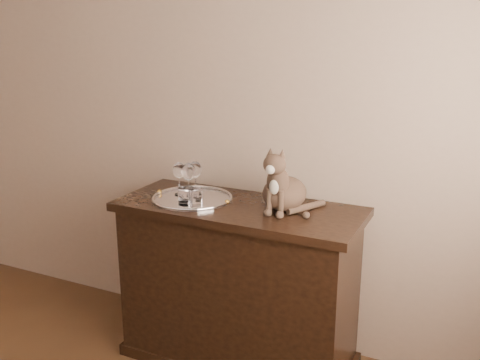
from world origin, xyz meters
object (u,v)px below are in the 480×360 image
object	(u,v)px
wine_glass_b	(195,178)
tumbler_b	(186,196)
wine_glass_d	(189,181)
tumbler_a	(195,197)
cat	(285,177)
wine_glass_a	(179,179)
tray	(192,199)
sideboard	(239,285)

from	to	relation	value
wine_glass_b	tumbler_b	world-z (taller)	wine_glass_b
wine_glass_b	wine_glass_d	size ratio (longest dim) A/B	0.95
tumbler_a	cat	size ratio (longest dim) A/B	0.25
wine_glass_d	wine_glass_a	bearing A→B (deg)	151.29
wine_glass_a	tumbler_b	bearing A→B (deg)	-47.95
wine_glass_d	tumbler_b	distance (m)	0.10
tumbler_a	cat	xyz separation A→B (m)	(0.40, 0.15, 0.11)
wine_glass_b	tray	bearing A→B (deg)	-74.35
tumbler_a	sideboard	bearing A→B (deg)	30.69
sideboard	tumbler_b	bearing A→B (deg)	-152.70
wine_glass_a	tumbler_a	bearing A→B (deg)	-35.76
wine_glass_a	wine_glass_b	xyz separation A→B (m)	(0.08, 0.03, 0.00)
wine_glass_a	tumbler_a	xyz separation A→B (m)	(0.16, -0.11, -0.04)
wine_glass_b	wine_glass_d	distance (m)	0.07
tumbler_a	wine_glass_a	bearing A→B (deg)	144.24
tumbler_a	wine_glass_d	bearing A→B (deg)	137.62
wine_glass_b	cat	bearing A→B (deg)	0.90
sideboard	tray	world-z (taller)	tray
wine_glass_a	tray	bearing A→B (deg)	-19.31
tray	wine_glass_d	world-z (taller)	wine_glass_d
wine_glass_a	wine_glass_b	world-z (taller)	wine_glass_b
sideboard	tumbler_a	world-z (taller)	tumbler_a
wine_glass_b	wine_glass_d	bearing A→B (deg)	-84.49
wine_glass_b	tumbler_a	distance (m)	0.17
tumbler_b	cat	bearing A→B (deg)	19.88
wine_glass_a	tumbler_a	size ratio (longest dim) A/B	2.11
tumbler_a	tumbler_b	bearing A→B (deg)	-167.70
tray	wine_glass_d	bearing A→B (deg)	-127.81
cat	tray	bearing A→B (deg)	-168.88
wine_glass_a	wine_glass_d	bearing A→B (deg)	-28.71
sideboard	tumbler_a	distance (m)	0.52
wine_glass_d	cat	size ratio (longest dim) A/B	0.59
wine_glass_d	tumbler_a	world-z (taller)	wine_glass_d
tray	cat	xyz separation A→B (m)	(0.46, 0.07, 0.15)
tumbler_a	tray	bearing A→B (deg)	128.59
cat	wine_glass_a	bearing A→B (deg)	-173.64
tray	cat	world-z (taller)	cat
tumbler_a	tumbler_b	distance (m)	0.05
tray	cat	distance (m)	0.49
sideboard	wine_glass_d	xyz separation A→B (m)	(-0.25, -0.04, 0.53)
tumbler_b	tray	bearing A→B (deg)	101.42
wine_glass_a	tumbler_b	world-z (taller)	wine_glass_a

